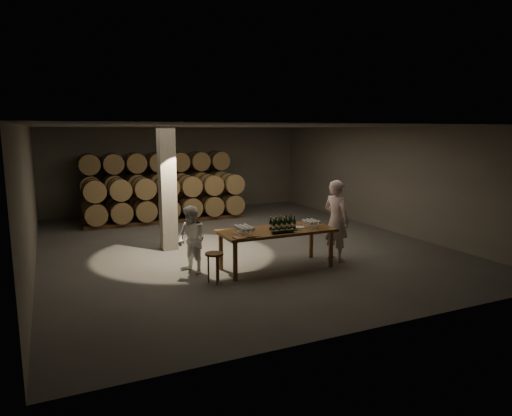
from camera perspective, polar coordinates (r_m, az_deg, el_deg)
name	(u,v)px	position (r m, az deg, el deg)	size (l,w,h in m)	color
room	(167,189)	(12.03, -11.02, 2.36)	(12.00, 12.00, 12.00)	#4F4C4A
tasting_table	(277,234)	(10.28, 2.59, -3.26)	(2.60, 1.10, 0.90)	brown
barrel_stack_back	(157,183)	(17.10, -12.22, 3.10)	(5.48, 0.95, 2.31)	brown
barrel_stack_front	(167,198)	(15.80, -11.07, 1.25)	(5.48, 0.95, 1.57)	brown
bottle_cluster	(283,225)	(10.26, 3.34, -2.08)	(0.60, 0.23, 0.30)	black
lying_bottles	(283,231)	(9.87, 3.42, -2.95)	(0.62, 0.08, 0.08)	black
glass_cluster_left	(244,228)	(9.75, -1.50, -2.53)	(0.31, 0.53, 0.19)	silver
glass_cluster_right	(311,222)	(10.55, 6.94, -1.73)	(0.30, 0.41, 0.17)	silver
plate	(299,227)	(10.49, 5.45, -2.41)	(0.25, 0.25, 0.01)	white
notebook_near	(249,236)	(9.53, -0.85, -3.55)	(0.23, 0.18, 0.03)	#9A6738
notebook_corner	(239,238)	(9.43, -2.10, -3.72)	(0.22, 0.28, 0.02)	#9A6738
pen	(258,236)	(9.57, 0.25, -3.55)	(0.01, 0.01, 0.13)	black
stool	(214,258)	(9.41, -5.23, -6.28)	(0.38, 0.38, 0.63)	brown
person_man	(336,220)	(11.07, 9.99, -1.52)	(0.71, 0.47, 1.95)	white
person_woman	(192,240)	(10.04, -8.03, -3.97)	(0.72, 0.56, 1.49)	white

